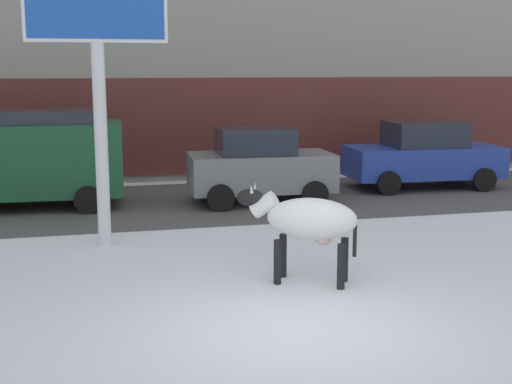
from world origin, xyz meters
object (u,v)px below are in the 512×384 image
car_darkgreen_van (24,156)px  car_grey_hatchback (260,165)px  car_blue_sedan (423,155)px  cow_holstein (308,220)px  billboard (96,10)px

car_darkgreen_van → car_grey_hatchback: (5.55, -0.68, -0.32)m
car_grey_hatchback → car_blue_sedan: bearing=11.4°
cow_holstein → car_blue_sedan: car_blue_sedan is taller
cow_holstein → car_darkgreen_van: bearing=123.5°
car_darkgreen_van → cow_holstein: bearing=-56.5°
billboard → car_darkgreen_van: billboard is taller
car_grey_hatchback → car_blue_sedan: (4.92, 0.99, -0.02)m
car_darkgreen_van → car_grey_hatchback: bearing=-6.9°
car_grey_hatchback → car_blue_sedan: size_ratio=0.84×
billboard → car_grey_hatchback: 6.11m
car_grey_hatchback → car_blue_sedan: car_grey_hatchback is taller
car_blue_sedan → cow_holstein: bearing=-127.8°
cow_holstein → car_blue_sedan: (5.77, 7.43, -0.09)m
cow_holstein → car_blue_sedan: size_ratio=0.44×
car_grey_hatchback → car_blue_sedan: 5.02m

